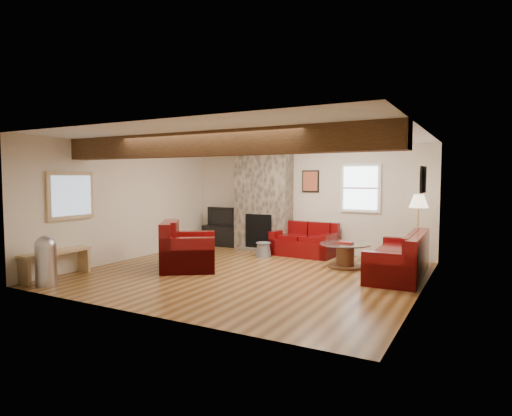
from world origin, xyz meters
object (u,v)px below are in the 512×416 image
at_px(loveseat, 304,239).
at_px(tv_cabinet, 223,236).
at_px(armchair_red, 189,245).
at_px(sofa_three, 398,255).
at_px(floor_lamp, 419,205).
at_px(television, 223,216).
at_px(coffee_table, 345,255).

bearing_deg(loveseat, tv_cabinet, 176.27).
bearing_deg(armchair_red, loveseat, -64.55).
bearing_deg(sofa_three, armchair_red, -72.48).
bearing_deg(floor_lamp, television, 175.19).
distance_m(sofa_three, coffee_table, 1.11).
bearing_deg(tv_cabinet, television, 0.00).
bearing_deg(loveseat, coffee_table, -31.87).
bearing_deg(coffee_table, loveseat, 144.74).
relative_size(armchair_red, television, 1.37).
xyz_separation_m(sofa_three, coffee_table, (-1.06, 0.29, -0.15)).
relative_size(sofa_three, coffee_table, 2.07).
bearing_deg(floor_lamp, armchair_red, -149.24).
bearing_deg(loveseat, armchair_red, -117.11).
relative_size(tv_cabinet, floor_lamp, 0.74).
distance_m(sofa_three, floor_lamp, 1.35).
xyz_separation_m(loveseat, tv_cabinet, (-2.40, 0.30, -0.11)).
bearing_deg(television, tv_cabinet, 0.00).
relative_size(sofa_three, tv_cabinet, 1.92).
xyz_separation_m(armchair_red, floor_lamp, (3.91, 2.32, 0.77)).
bearing_deg(television, coffee_table, -17.81).
bearing_deg(tv_cabinet, coffee_table, -17.81).
height_order(sofa_three, tv_cabinet, sofa_three).
height_order(loveseat, tv_cabinet, loveseat).
bearing_deg(sofa_three, loveseat, -118.31).
bearing_deg(floor_lamp, sofa_three, -100.32).
distance_m(coffee_table, television, 3.85).
distance_m(coffee_table, tv_cabinet, 3.81).
height_order(loveseat, floor_lamp, floor_lamp).
relative_size(loveseat, television, 1.69).
xyz_separation_m(loveseat, television, (-2.40, 0.30, 0.40)).
height_order(television, floor_lamp, floor_lamp).
bearing_deg(armchair_red, floor_lamp, -93.28).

